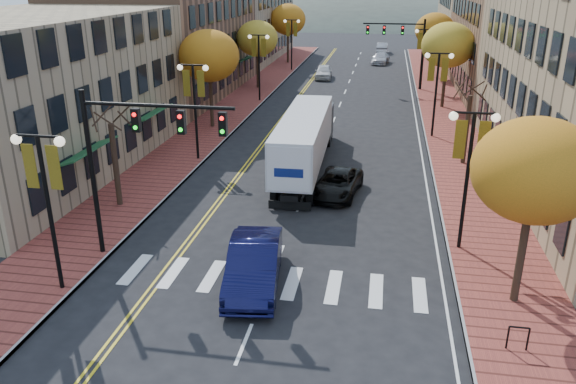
% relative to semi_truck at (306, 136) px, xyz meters
% --- Properties ---
extents(ground, '(200.00, 200.00, 0.00)m').
position_rel_semi_truck_xyz_m(ground, '(0.52, -15.59, -2.09)').
color(ground, black).
rests_on(ground, ground).
extents(sidewalk_left, '(4.00, 85.00, 0.15)m').
position_rel_semi_truck_xyz_m(sidewalk_left, '(-8.48, 16.91, -2.01)').
color(sidewalk_left, brown).
rests_on(sidewalk_left, ground).
extents(sidewalk_right, '(4.00, 85.00, 0.15)m').
position_rel_semi_truck_xyz_m(sidewalk_right, '(9.52, 16.91, -2.01)').
color(sidewalk_right, brown).
rests_on(sidewalk_right, ground).
extents(building_left_near, '(12.00, 22.00, 9.00)m').
position_rel_semi_truck_xyz_m(building_left_near, '(-16.48, -2.59, 2.41)').
color(building_left_near, '#9E8966').
rests_on(building_left_near, ground).
extents(building_left_mid, '(12.00, 24.00, 11.00)m').
position_rel_semi_truck_xyz_m(building_left_mid, '(-16.48, 20.41, 3.41)').
color(building_left_mid, brown).
rests_on(building_left_mid, ground).
extents(building_left_far, '(12.00, 26.00, 9.50)m').
position_rel_semi_truck_xyz_m(building_left_far, '(-16.48, 45.41, 2.66)').
color(building_left_far, '#9E8966').
rests_on(building_left_far, ground).
extents(building_right_mid, '(15.00, 24.00, 10.00)m').
position_rel_semi_truck_xyz_m(building_right_mid, '(19.02, 26.41, 2.91)').
color(building_right_mid, brown).
rests_on(building_right_mid, ground).
extents(building_right_far, '(15.00, 20.00, 11.00)m').
position_rel_semi_truck_xyz_m(building_right_far, '(19.02, 48.41, 3.41)').
color(building_right_far, '#9E8966').
rests_on(building_right_far, ground).
extents(tree_left_a, '(0.28, 0.28, 4.20)m').
position_rel_semi_truck_xyz_m(tree_left_a, '(-8.48, -7.59, 0.16)').
color(tree_left_a, '#382619').
rests_on(tree_left_a, sidewalk_left).
extents(tree_left_b, '(4.48, 4.48, 7.21)m').
position_rel_semi_truck_xyz_m(tree_left_b, '(-8.48, 8.41, 3.36)').
color(tree_left_b, '#382619').
rests_on(tree_left_b, sidewalk_left).
extents(tree_left_c, '(4.16, 4.16, 6.69)m').
position_rel_semi_truck_xyz_m(tree_left_c, '(-8.48, 24.41, 2.97)').
color(tree_left_c, '#382619').
rests_on(tree_left_c, sidewalk_left).
extents(tree_left_d, '(4.61, 4.61, 7.42)m').
position_rel_semi_truck_xyz_m(tree_left_d, '(-8.48, 42.41, 3.52)').
color(tree_left_d, '#382619').
rests_on(tree_left_d, sidewalk_left).
extents(tree_right_a, '(4.16, 4.16, 6.69)m').
position_rel_semi_truck_xyz_m(tree_right_a, '(9.52, -13.59, 2.97)').
color(tree_right_a, '#382619').
rests_on(tree_right_a, sidewalk_right).
extents(tree_right_b, '(0.28, 0.28, 4.20)m').
position_rel_semi_truck_xyz_m(tree_right_b, '(9.52, 2.41, 0.16)').
color(tree_right_b, '#382619').
rests_on(tree_right_b, sidewalk_right).
extents(tree_right_c, '(4.48, 4.48, 7.21)m').
position_rel_semi_truck_xyz_m(tree_right_c, '(9.52, 18.41, 3.36)').
color(tree_right_c, '#382619').
rests_on(tree_right_c, sidewalk_right).
extents(tree_right_d, '(4.35, 4.35, 7.00)m').
position_rel_semi_truck_xyz_m(tree_right_d, '(9.52, 34.41, 3.20)').
color(tree_right_d, '#382619').
rests_on(tree_right_d, sidewalk_right).
extents(lamp_left_a, '(1.96, 0.36, 6.05)m').
position_rel_semi_truck_xyz_m(lamp_left_a, '(-6.98, -15.59, 2.21)').
color(lamp_left_a, black).
rests_on(lamp_left_a, ground).
extents(lamp_left_b, '(1.96, 0.36, 6.05)m').
position_rel_semi_truck_xyz_m(lamp_left_b, '(-6.98, 0.41, 2.21)').
color(lamp_left_b, black).
rests_on(lamp_left_b, ground).
extents(lamp_left_c, '(1.96, 0.36, 6.05)m').
position_rel_semi_truck_xyz_m(lamp_left_c, '(-6.98, 18.41, 2.21)').
color(lamp_left_c, black).
rests_on(lamp_left_c, ground).
extents(lamp_left_d, '(1.96, 0.36, 6.05)m').
position_rel_semi_truck_xyz_m(lamp_left_d, '(-6.98, 36.41, 2.21)').
color(lamp_left_d, black).
rests_on(lamp_left_d, ground).
extents(lamp_right_a, '(1.96, 0.36, 6.05)m').
position_rel_semi_truck_xyz_m(lamp_right_a, '(8.02, -9.59, 2.21)').
color(lamp_right_a, black).
rests_on(lamp_right_a, ground).
extents(lamp_right_b, '(1.96, 0.36, 6.05)m').
position_rel_semi_truck_xyz_m(lamp_right_b, '(8.02, 8.41, 2.21)').
color(lamp_right_b, black).
rests_on(lamp_right_b, ground).
extents(lamp_right_c, '(1.96, 0.36, 6.05)m').
position_rel_semi_truck_xyz_m(lamp_right_c, '(8.02, 26.41, 2.21)').
color(lamp_right_c, black).
rests_on(lamp_right_c, ground).
extents(traffic_mast_near, '(6.10, 0.35, 7.00)m').
position_rel_semi_truck_xyz_m(traffic_mast_near, '(-4.95, -12.59, 2.84)').
color(traffic_mast_near, black).
rests_on(traffic_mast_near, ground).
extents(traffic_mast_far, '(6.10, 0.34, 7.00)m').
position_rel_semi_truck_xyz_m(traffic_mast_far, '(6.00, 26.41, 2.84)').
color(traffic_mast_far, black).
rests_on(traffic_mast_far, ground).
extents(semi_truck, '(2.58, 14.32, 3.57)m').
position_rel_semi_truck_xyz_m(semi_truck, '(0.00, 0.00, 0.00)').
color(semi_truck, black).
rests_on(semi_truck, ground).
extents(navy_sedan, '(2.54, 5.54, 1.76)m').
position_rel_semi_truck_xyz_m(navy_sedan, '(0.02, -13.93, -1.21)').
color(navy_sedan, black).
rests_on(navy_sedan, ground).
extents(black_suv, '(2.75, 4.89, 1.29)m').
position_rel_semi_truck_xyz_m(black_suv, '(2.28, -4.02, -1.44)').
color(black_suv, black).
rests_on(black_suv, ground).
extents(car_far_white, '(2.01, 4.55, 1.52)m').
position_rel_semi_truck_xyz_m(car_far_white, '(-2.50, 31.70, -1.32)').
color(car_far_white, silver).
rests_on(car_far_white, ground).
extents(car_far_silver, '(2.60, 5.10, 1.42)m').
position_rel_semi_truck_xyz_m(car_far_silver, '(3.62, 44.27, -1.38)').
color(car_far_silver, '#ABABB3').
rests_on(car_far_silver, ground).
extents(car_far_oncoming, '(1.66, 4.60, 1.51)m').
position_rel_semi_truck_xyz_m(car_far_oncoming, '(3.67, 55.37, -1.33)').
color(car_far_oncoming, '#B5B4BC').
rests_on(car_far_oncoming, ground).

